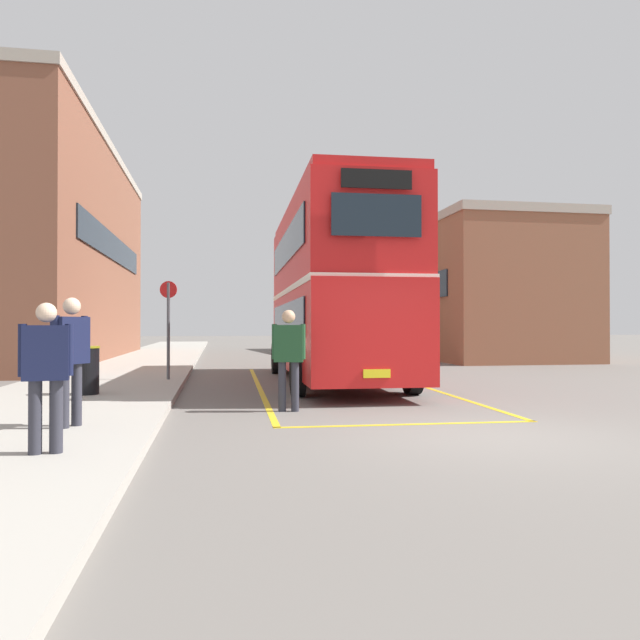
{
  "coord_description": "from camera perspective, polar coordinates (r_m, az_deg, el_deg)",
  "views": [
    {
      "loc": [
        -3.67,
        -7.89,
        1.53
      ],
      "look_at": [
        -0.35,
        11.56,
        1.71
      ],
      "focal_mm": 33.84,
      "sensor_mm": 36.0,
      "label": 1
    }
  ],
  "objects": [
    {
      "name": "pedestrian_boarding",
      "position": [
        10.76,
        -2.99,
        -3.02
      ],
      "size": [
        0.59,
        0.32,
        1.81
      ],
      "color": "#2D2D38",
      "rests_on": "ground"
    },
    {
      "name": "litter_bin",
      "position": [
        13.08,
        -21.15,
        -4.44
      ],
      "size": [
        0.49,
        0.49,
        0.97
      ],
      "color": "black",
      "rests_on": "sidewalk_left"
    },
    {
      "name": "pedestrian_waiting_far",
      "position": [
        7.2,
        -24.49,
        -4.05
      ],
      "size": [
        0.55,
        0.29,
        1.64
      ],
      "color": "#2D2D38",
      "rests_on": "sidewalk_left"
    },
    {
      "name": "double_decker_bus",
      "position": [
        16.28,
        1.17,
        2.94
      ],
      "size": [
        3.0,
        10.15,
        4.75
      ],
      "color": "black",
      "rests_on": "ground"
    },
    {
      "name": "ground_plane",
      "position": [
        22.64,
        -0.35,
        -4.4
      ],
      "size": [
        135.6,
        135.6,
        0.0
      ],
      "primitive_type": "plane",
      "color": "#66605B"
    },
    {
      "name": "sidewalk_left",
      "position": [
        24.89,
        -16.25,
        -3.87
      ],
      "size": [
        4.0,
        57.6,
        0.14
      ],
      "primitive_type": "cube",
      "color": "#A39E93",
      "rests_on": "ground"
    },
    {
      "name": "depot_building_right",
      "position": [
        30.59,
        13.87,
        2.53
      ],
      "size": [
        6.22,
        13.18,
        6.29
      ],
      "color": "brown",
      "rests_on": "ground"
    },
    {
      "name": "pedestrian_waiting_near",
      "position": [
        8.95,
        -22.51,
        -2.75
      ],
      "size": [
        0.46,
        0.54,
        1.77
      ],
      "color": "#2D2D38",
      "rests_on": "sidewalk_left"
    },
    {
      "name": "brick_building_left",
      "position": [
        28.4,
        -25.3,
        5.78
      ],
      "size": [
        6.47,
        18.72,
        9.24
      ],
      "color": "brown",
      "rests_on": "ground"
    },
    {
      "name": "single_deck_bus",
      "position": [
        35.76,
        0.52,
        -0.35
      ],
      "size": [
        3.52,
        8.94,
        3.02
      ],
      "color": "black",
      "rests_on": "ground"
    },
    {
      "name": "bus_stop_sign",
      "position": [
        16.05,
        -14.15,
        0.01
      ],
      "size": [
        0.44,
        0.09,
        2.54
      ],
      "color": "#4C4C51",
      "rests_on": "sidewalk_left"
    },
    {
      "name": "bay_marking_yellow",
      "position": [
        14.47,
        2.52,
        -6.58
      ],
      "size": [
        4.48,
        12.19,
        0.01
      ],
      "color": "gold",
      "rests_on": "ground"
    }
  ]
}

